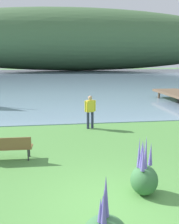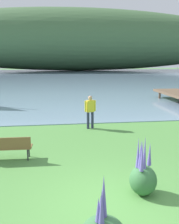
% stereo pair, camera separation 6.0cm
% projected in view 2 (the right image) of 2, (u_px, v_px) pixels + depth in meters
% --- Properties ---
extents(ground_plane, '(200.00, 200.00, 0.00)m').
position_uv_depth(ground_plane, '(110.00, 207.00, 5.81)').
color(ground_plane, '#518E42').
extents(bay_water, '(180.00, 80.00, 0.04)m').
position_uv_depth(bay_water, '(63.00, 76.00, 52.13)').
color(bay_water, '#7A99B2').
rests_on(bay_water, ground).
extents(distant_hillside, '(119.80, 28.00, 19.68)m').
position_uv_depth(distant_hillside, '(78.00, 40.00, 79.37)').
color(distant_hillside, '#42663D').
rests_on(distant_hillside, bay_water).
extents(park_bench_near_camera, '(1.81, 0.52, 0.88)m').
position_uv_depth(park_bench_near_camera, '(5.00, 146.00, 8.45)').
color(park_bench_near_camera, brown).
rests_on(park_bench_near_camera, ground).
extents(person_at_shoreline, '(0.59, 0.31, 1.71)m').
position_uv_depth(person_at_shoreline, '(90.00, 110.00, 12.34)').
color(person_at_shoreline, '#282D47').
rests_on(person_at_shoreline, ground).
extents(echium_bush_mid_cluster, '(0.72, 0.72, 1.62)m').
position_uv_depth(echium_bush_mid_cluster, '(143.00, 177.00, 6.30)').
color(echium_bush_mid_cluster, '#386B3D').
rests_on(echium_bush_mid_cluster, ground).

